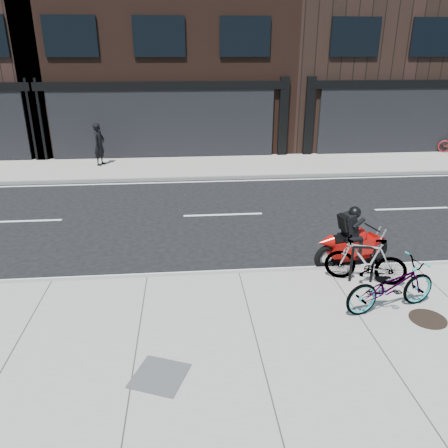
{
  "coord_description": "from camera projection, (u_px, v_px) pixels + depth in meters",
  "views": [
    {
      "loc": [
        -1.1,
        -10.42,
        4.68
      ],
      "look_at": [
        -0.24,
        -1.0,
        0.9
      ],
      "focal_mm": 35.0,
      "sensor_mm": 36.0,
      "label": 1
    }
  ],
  "objects": [
    {
      "name": "bike_rack",
      "position": [
        362.0,
        261.0,
        9.04
      ],
      "size": [
        0.49,
        0.13,
        0.82
      ],
      "rotation": [
        0.0,
        0.0,
        -0.17
      ],
      "color": "black",
      "rests_on": "sidewalk_near"
    },
    {
      "name": "sidewalk_far",
      "position": [
        211.0,
        166.0,
        18.6
      ],
      "size": [
        60.0,
        3.5,
        0.13
      ],
      "primitive_type": "cube",
      "color": "gray",
      "rests_on": "ground"
    },
    {
      "name": "bicycle_front",
      "position": [
        391.0,
        286.0,
        8.07
      ],
      "size": [
        1.97,
        1.05,
        0.98
      ],
      "primitive_type": "imported",
      "rotation": [
        0.0,
        0.0,
        1.79
      ],
      "color": "gray",
      "rests_on": "sidewalk_near"
    },
    {
      "name": "ground",
      "position": [
        230.0,
        241.0,
        11.46
      ],
      "size": [
        120.0,
        120.0,
        0.0
      ],
      "primitive_type": "plane",
      "color": "black",
      "rests_on": "ground"
    },
    {
      "name": "utility_grate",
      "position": [
        160.0,
        376.0,
        6.54
      ],
      "size": [
        0.98,
        0.98,
        0.02
      ],
      "primitive_type": "cube",
      "rotation": [
        0.0,
        0.0,
        -0.38
      ],
      "color": "#464648",
      "rests_on": "sidewalk_near"
    },
    {
      "name": "motorcycle",
      "position": [
        356.0,
        241.0,
        10.01
      ],
      "size": [
        1.93,
        0.74,
        1.46
      ],
      "rotation": [
        0.0,
        0.0,
        0.25
      ],
      "color": "black",
      "rests_on": "ground"
    },
    {
      "name": "building_mideast",
      "position": [
        388.0,
        18.0,
        23.39
      ],
      "size": [
        12.0,
        10.0,
        12.5
      ],
      "primitive_type": "cube",
      "color": "black",
      "rests_on": "ground"
    },
    {
      "name": "manhole_cover",
      "position": [
        428.0,
        319.0,
        7.92
      ],
      "size": [
        0.84,
        0.84,
        0.02
      ],
      "primitive_type": "cylinder",
      "rotation": [
        0.0,
        0.0,
        -0.35
      ],
      "color": "black",
      "rests_on": "sidewalk_near"
    },
    {
      "name": "bicycle_rear",
      "position": [
        366.0,
        260.0,
        9.04
      ],
      "size": [
        1.71,
        1.06,
        0.99
      ],
      "primitive_type": "imported",
      "rotation": [
        0.0,
        0.0,
        4.32
      ],
      "color": "gray",
      "rests_on": "sidewalk_near"
    },
    {
      "name": "pedestrian",
      "position": [
        99.0,
        144.0,
        18.27
      ],
      "size": [
        0.61,
        0.74,
        1.75
      ],
      "primitive_type": "imported",
      "rotation": [
        0.0,
        0.0,
        1.22
      ],
      "color": "black",
      "rests_on": "sidewalk_far"
    },
    {
      "name": "sidewalk_near",
      "position": [
        263.0,
        368.0,
        6.81
      ],
      "size": [
        60.0,
        6.0,
        0.13
      ],
      "primitive_type": "cube",
      "color": "gray",
      "rests_on": "ground"
    }
  ]
}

